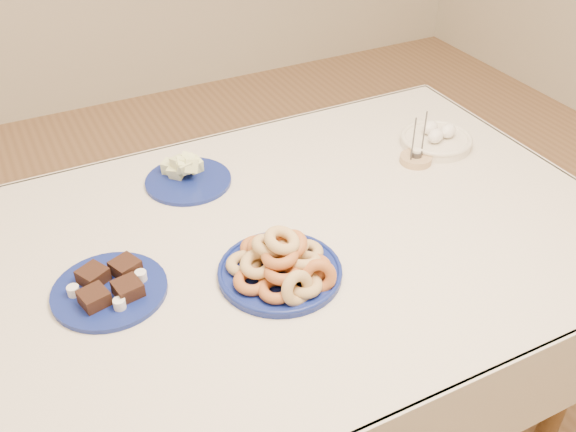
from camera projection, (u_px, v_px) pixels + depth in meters
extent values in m
plane|color=#8D6442|center=(281.00, 428.00, 1.99)|extent=(5.00, 5.00, 0.00)
cylinder|color=brown|center=(404.00, 208.00, 2.33)|extent=(0.06, 0.06, 0.72)
cylinder|color=brown|center=(574.00, 360.00, 1.75)|extent=(0.06, 0.06, 0.72)
cube|color=silver|center=(279.00, 242.00, 1.56)|extent=(1.70, 1.10, 0.02)
cube|color=silver|center=(202.00, 178.00, 2.03)|extent=(1.70, 0.01, 0.28)
cube|color=silver|center=(530.00, 196.00, 1.95)|extent=(0.01, 1.10, 0.28)
cylinder|color=navy|center=(280.00, 273.00, 1.44)|extent=(0.30, 0.30, 0.01)
torus|color=navy|center=(280.00, 270.00, 1.44)|extent=(0.30, 0.30, 0.01)
torus|color=#B5874B|center=(306.00, 252.00, 1.47)|extent=(0.11, 0.11, 0.03)
torus|color=#994C22|center=(283.00, 244.00, 1.49)|extent=(0.10, 0.09, 0.03)
torus|color=#994C22|center=(257.00, 248.00, 1.48)|extent=(0.12, 0.12, 0.03)
torus|color=#B5874B|center=(244.00, 264.00, 1.43)|extent=(0.10, 0.10, 0.03)
torus|color=#994C22|center=(252.00, 281.00, 1.39)|extent=(0.10, 0.10, 0.03)
torus|color=#994C22|center=(276.00, 289.00, 1.37)|extent=(0.12, 0.12, 0.03)
torus|color=#B5874B|center=(304.00, 285.00, 1.38)|extent=(0.11, 0.11, 0.03)
torus|color=#994C22|center=(313.00, 268.00, 1.42)|extent=(0.10, 0.10, 0.04)
torus|color=#B5874B|center=(291.00, 245.00, 1.45)|extent=(0.11, 0.12, 0.05)
torus|color=#994C22|center=(265.00, 247.00, 1.45)|extent=(0.11, 0.11, 0.03)
torus|color=#B5874B|center=(258.00, 264.00, 1.40)|extent=(0.11, 0.11, 0.04)
torus|color=#994C22|center=(282.00, 273.00, 1.37)|extent=(0.12, 0.12, 0.04)
torus|color=#B5874B|center=(303.00, 261.00, 1.41)|extent=(0.11, 0.11, 0.05)
torus|color=#994C22|center=(290.00, 245.00, 1.41)|extent=(0.10, 0.10, 0.05)
torus|color=#B5874B|center=(270.00, 245.00, 1.41)|extent=(0.10, 0.10, 0.04)
torus|color=#994C22|center=(280.00, 256.00, 1.38)|extent=(0.12, 0.12, 0.03)
torus|color=#B5874B|center=(282.00, 240.00, 1.39)|extent=(0.12, 0.12, 0.05)
torus|color=#B5874B|center=(297.00, 289.00, 1.35)|extent=(0.09, 0.07, 0.09)
torus|color=#994C22|center=(318.00, 277.00, 1.38)|extent=(0.10, 0.08, 0.08)
cylinder|color=navy|center=(188.00, 181.00, 1.75)|extent=(0.29, 0.29, 0.01)
cube|color=#DEED95|center=(190.00, 165.00, 1.72)|extent=(0.05, 0.05, 0.05)
cube|color=#DEED95|center=(188.00, 164.00, 1.72)|extent=(0.06, 0.05, 0.04)
cube|color=#DEED95|center=(187.00, 161.00, 1.73)|extent=(0.05, 0.06, 0.05)
cube|color=#DEED95|center=(185.00, 165.00, 1.72)|extent=(0.04, 0.04, 0.05)
cube|color=#DEED95|center=(194.00, 165.00, 1.77)|extent=(0.05, 0.05, 0.05)
cube|color=#DEED95|center=(179.00, 163.00, 1.73)|extent=(0.05, 0.05, 0.04)
cube|color=#DEED95|center=(195.00, 165.00, 1.77)|extent=(0.04, 0.05, 0.04)
cube|color=#DEED95|center=(183.00, 165.00, 1.72)|extent=(0.05, 0.05, 0.05)
cube|color=#DEED95|center=(170.00, 167.00, 1.76)|extent=(0.05, 0.05, 0.04)
cube|color=#DEED95|center=(189.00, 162.00, 1.73)|extent=(0.05, 0.05, 0.05)
cube|color=#DEED95|center=(176.00, 171.00, 1.74)|extent=(0.06, 0.05, 0.05)
cube|color=#DEED95|center=(181.00, 165.00, 1.77)|extent=(0.05, 0.05, 0.05)
cylinder|color=navy|center=(110.00, 290.00, 1.39)|extent=(0.27, 0.27, 0.01)
cube|color=black|center=(94.00, 298.00, 1.34)|extent=(0.07, 0.07, 0.03)
cube|color=black|center=(128.00, 289.00, 1.37)|extent=(0.06, 0.06, 0.03)
cube|color=black|center=(93.00, 275.00, 1.40)|extent=(0.07, 0.07, 0.03)
cube|color=black|center=(125.00, 267.00, 1.42)|extent=(0.07, 0.07, 0.03)
cylinder|color=white|center=(73.00, 291.00, 1.37)|extent=(0.03, 0.03, 0.02)
cylinder|color=white|center=(119.00, 304.00, 1.34)|extent=(0.03, 0.03, 0.02)
cylinder|color=white|center=(141.00, 276.00, 1.41)|extent=(0.03, 0.03, 0.02)
cylinder|color=tan|center=(416.00, 159.00, 1.83)|extent=(0.12, 0.12, 0.02)
cylinder|color=#434348|center=(416.00, 154.00, 1.82)|extent=(0.04, 0.04, 0.01)
cylinder|color=white|center=(417.00, 151.00, 1.82)|extent=(0.03, 0.03, 0.01)
cylinder|color=#434348|center=(413.00, 139.00, 1.77)|extent=(0.01, 0.01, 0.13)
cylinder|color=#434348|center=(424.00, 132.00, 1.80)|extent=(0.01, 0.01, 0.13)
cylinder|color=silver|center=(436.00, 142.00, 1.91)|extent=(0.27, 0.27, 0.03)
torus|color=silver|center=(436.00, 138.00, 1.90)|extent=(0.27, 0.27, 0.02)
ellipsoid|color=white|center=(436.00, 136.00, 1.86)|extent=(0.06, 0.06, 0.04)
ellipsoid|color=white|center=(448.00, 131.00, 1.89)|extent=(0.06, 0.06, 0.04)
ellipsoid|color=white|center=(430.00, 127.00, 1.90)|extent=(0.06, 0.06, 0.04)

